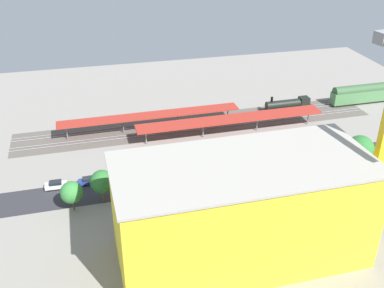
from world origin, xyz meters
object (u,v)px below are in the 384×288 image
passenger_coach (361,94)px  street_tree_3 (360,149)px  parked_car_0 (277,156)px  street_tree_2 (237,167)px  locomotive (290,105)px  parked_car_6 (89,181)px  parked_car_5 (121,175)px  street_tree_4 (184,174)px  parked_car_2 (219,162)px  platform_canopy_near (231,119)px  parked_car_1 (249,160)px  parked_car_4 (157,171)px  street_tree_0 (102,182)px  parked_car_3 (187,167)px  parked_car_7 (56,185)px  construction_building (242,212)px  traffic_light (195,173)px  platform_canopy_far (150,116)px  box_truck_0 (151,212)px  street_tree_1 (72,192)px

passenger_coach → street_tree_3: bearing=57.3°
parked_car_0 → street_tree_2: street_tree_2 is taller
locomotive → parked_car_6: bearing=23.5°
parked_car_5 → street_tree_4: street_tree_4 is taller
street_tree_2 → parked_car_2: bearing=-83.9°
parked_car_0 → street_tree_4: 25.98m
platform_canopy_near → parked_car_1: 15.61m
passenger_coach → parked_car_4: bearing=20.8°
street_tree_0 → parked_car_2: bearing=-162.5°
parked_car_3 → parked_car_7: (28.87, 0.72, 0.07)m
construction_building → traffic_light: (2.77, -20.80, -4.75)m
parked_car_2 → street_tree_4: street_tree_4 is taller
passenger_coach → street_tree_4: (62.10, 33.41, 1.31)m
locomotive → construction_building: construction_building is taller
parked_car_5 → street_tree_4: (-12.57, 8.23, 3.62)m
locomotive → passenger_coach: (-22.96, 0.00, 1.38)m
construction_building → platform_canopy_near: bearing=-107.0°
street_tree_3 → parked_car_0: bearing=-28.1°
parked_car_1 → street_tree_3: bearing=159.8°
parked_car_5 → parked_car_3: bearing=-179.7°
parked_car_5 → street_tree_3: (-52.94, 8.67, 4.38)m
parked_car_1 → street_tree_3: size_ratio=0.54×
parked_car_2 → parked_car_3: bearing=2.0°
parked_car_5 → street_tree_0: street_tree_0 is taller
parked_car_3 → street_tree_3: street_tree_3 is taller
platform_canopy_far → street_tree_3: street_tree_3 is taller
box_truck_0 → traffic_light: traffic_light is taller
street_tree_0 → parked_car_5: bearing=-117.7°
parked_car_7 → construction_building: bearing=137.8°
street_tree_1 → parked_car_0: bearing=-169.0°
platform_canopy_near → locomotive: 23.91m
street_tree_1 → street_tree_2: bearing=-179.4°
parked_car_5 → locomotive: bearing=-154.0°
platform_canopy_far → street_tree_3: bearing=144.0°
street_tree_2 → street_tree_4: (11.19, -0.79, -0.57)m
parked_car_5 → parked_car_7: size_ratio=1.04×
locomotive → street_tree_1: street_tree_1 is taller
parked_car_6 → construction_building: construction_building is taller
parked_car_0 → parked_car_4: size_ratio=0.99×
platform_canopy_far → street_tree_4: street_tree_4 is taller
platform_canopy_far → parked_car_0: (-26.75, 22.54, -3.47)m
platform_canopy_far → street_tree_0: size_ratio=6.57×
parked_car_2 → street_tree_4: bearing=40.1°
parked_car_7 → platform_canopy_far: bearing=-136.4°
locomotive → parked_car_2: bearing=40.6°
street_tree_2 → street_tree_3: street_tree_3 is taller
platform_canopy_near → parked_car_5: 33.93m
platform_canopy_far → parked_car_3: (-4.70, 22.30, -3.47)m
locomotive → street_tree_2: (27.95, 34.20, 3.25)m
passenger_coach → box_truck_0: passenger_coach is taller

